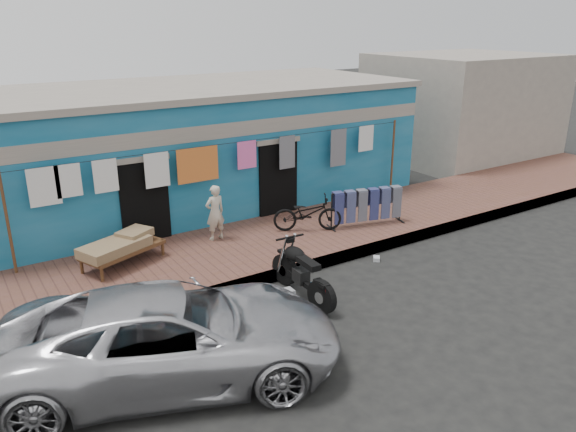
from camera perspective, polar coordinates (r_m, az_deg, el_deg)
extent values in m
plane|color=black|center=(10.64, 5.93, -8.89)|extent=(80.00, 80.00, 0.00)
cube|color=brown|center=(12.82, -2.43, -3.07)|extent=(28.00, 3.00, 0.25)
cube|color=gray|center=(11.70, 1.20, -5.36)|extent=(28.00, 0.10, 0.25)
cube|color=#105D85|center=(15.81, -9.96, 6.63)|extent=(12.00, 5.00, 3.20)
cube|color=#9E9384|center=(13.45, -6.01, 8.72)|extent=(12.00, 0.14, 0.35)
cube|color=#9E9384|center=(15.53, -10.33, 12.68)|extent=(12.20, 5.20, 0.16)
cube|color=black|center=(12.93, -14.30, 0.89)|extent=(1.10, 0.10, 2.10)
cube|color=black|center=(14.35, -1.02, 3.34)|extent=(1.10, 0.10, 2.10)
cube|color=#9E9384|center=(22.37, 17.25, 10.57)|extent=(6.00, 5.00, 3.80)
cylinder|color=brown|center=(12.11, -26.59, -0.64)|extent=(0.06, 0.06, 2.10)
cylinder|color=brown|center=(16.31, 10.57, 5.91)|extent=(0.06, 0.06, 2.10)
cylinder|color=black|center=(13.22, -5.35, 7.45)|extent=(10.00, 0.01, 0.01)
cube|color=silver|center=(12.02, -23.53, 2.74)|extent=(0.60, 0.02, 0.78)
cube|color=silver|center=(12.08, -21.41, 3.35)|extent=(0.50, 0.02, 0.68)
cube|color=silver|center=(12.24, -18.05, 3.90)|extent=(0.50, 0.02, 0.70)
cube|color=silver|center=(12.56, -13.17, 4.57)|extent=(0.55, 0.02, 0.77)
cube|color=#CC4C26|center=(12.90, -9.15, 5.17)|extent=(1.00, 0.02, 0.80)
cube|color=pink|center=(13.43, -4.20, 6.22)|extent=(0.50, 0.02, 0.66)
cube|color=slate|center=(14.02, -0.08, 6.50)|extent=(0.45, 0.02, 0.83)
cube|color=slate|center=(14.94, 5.14, 6.92)|extent=(0.50, 0.02, 0.99)
cube|color=silver|center=(15.50, 7.94, 7.82)|extent=(0.50, 0.02, 0.69)
imported|color=silver|center=(8.48, -11.70, -11.70)|extent=(5.50, 3.89, 1.42)
imported|color=beige|center=(12.76, -7.42, 0.35)|extent=(0.48, 0.34, 1.28)
imported|color=black|center=(13.23, 1.99, 0.65)|extent=(1.68, 1.27, 1.04)
cube|color=silver|center=(11.23, 3.33, -7.00)|extent=(0.21, 0.21, 0.07)
cube|color=silver|center=(12.50, 8.98, -4.31)|extent=(0.22, 0.23, 0.09)
cube|color=silver|center=(10.94, 0.06, -7.68)|extent=(0.19, 0.24, 0.09)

